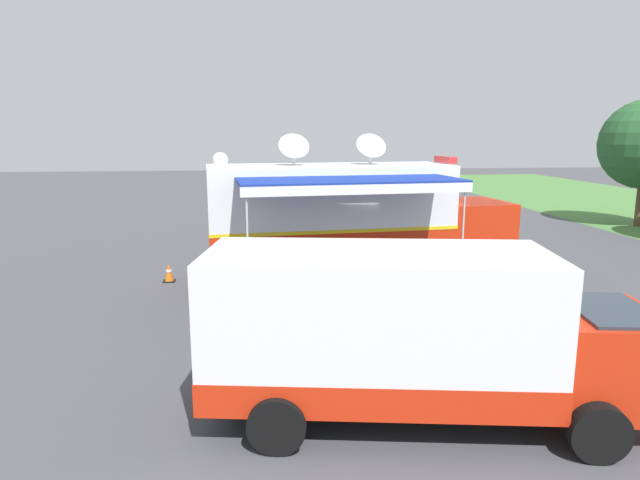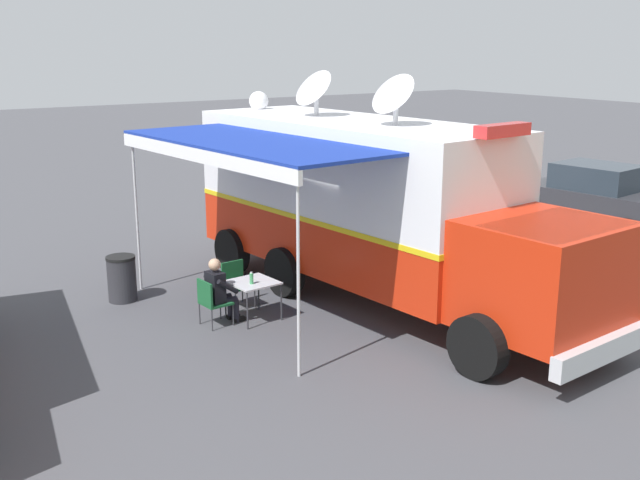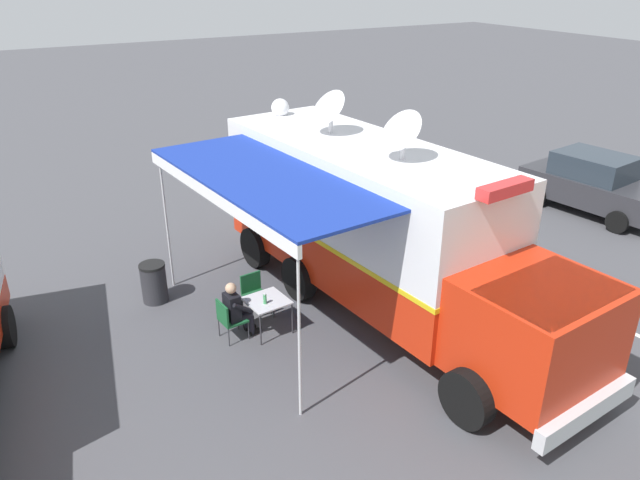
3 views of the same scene
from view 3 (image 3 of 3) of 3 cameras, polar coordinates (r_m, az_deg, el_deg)
The scene contains 11 objects.
ground_plane at distance 14.05m, azimuth 3.51°, elevation -4.88°, with size 100.00×100.00×0.00m, color #47474C.
lot_stripe at distance 14.82m, azimuth 21.56°, elevation -5.05°, with size 0.12×4.80×0.01m, color silver.
command_truck at distance 12.65m, azimuth 5.71°, elevation 1.39°, with size 5.52×9.67×4.53m.
folding_table at distance 12.33m, azimuth -5.05°, elevation -5.87°, with size 0.87×0.87×0.73m.
water_bottle at distance 12.13m, azimuth -5.21°, elevation -5.55°, with size 0.07×0.07×0.22m.
folding_chair_at_table at distance 12.24m, azimuth -8.64°, elevation -7.21°, with size 0.52×0.52×0.87m.
folding_chair_beside_table at distance 13.12m, azimuth -6.27°, elevation -4.72°, with size 0.52×0.52×0.87m.
seated_responder at distance 12.24m, azimuth -7.89°, elevation -6.40°, with size 0.69×0.59×1.25m.
trash_bin at distance 13.95m, azimuth -15.38°, elevation -3.88°, with size 0.57×0.57×0.91m.
traffic_cone at distance 17.87m, azimuth -4.38°, elevation 2.83°, with size 0.36×0.36×0.58m.
car_behind_truck at distance 19.98m, azimuth 24.42°, elevation 4.86°, with size 2.43×4.40×1.76m.
Camera 3 is at (6.81, 10.14, 6.94)m, focal length 33.97 mm.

